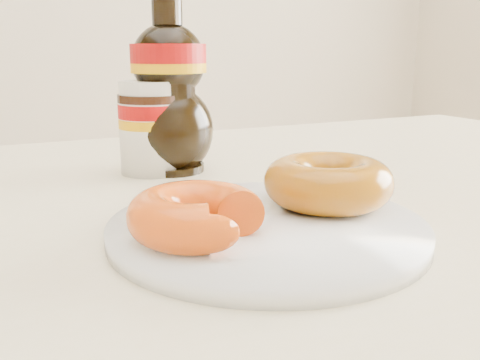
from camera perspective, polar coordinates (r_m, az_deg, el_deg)
name	(u,v)px	position (r m, az deg, el deg)	size (l,w,h in m)	color
dining_table	(255,283)	(0.55, 1.58, -10.88)	(1.40, 0.90, 0.75)	beige
plate	(267,228)	(0.43, 2.90, -5.12)	(0.25, 0.25, 0.01)	white
donut_bitten	(196,215)	(0.39, -4.70, -3.71)	(0.10, 0.10, 0.03)	#D4520C
donut_whole	(328,182)	(0.47, 9.37, -0.19)	(0.11, 0.11, 0.04)	#975D09
nutella_jar	(152,124)	(0.65, -9.41, 5.97)	(0.08, 0.08, 0.11)	white
syrup_bottle	(169,86)	(0.65, -7.55, 9.88)	(0.11, 0.09, 0.20)	black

